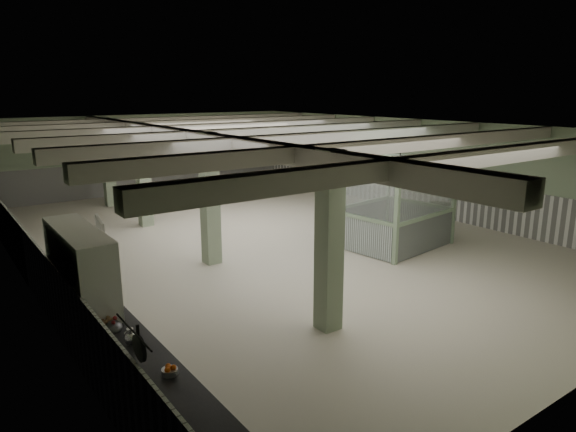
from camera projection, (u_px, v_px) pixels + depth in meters
floor at (267, 239)px, 16.51m from camera, size 20.00×20.00×0.00m
ceiling at (266, 126)px, 15.65m from camera, size 14.00×20.00×0.02m
wall_back at (149, 154)px, 23.97m from camera, size 14.00×0.02×3.60m
wall_left at (19, 215)px, 12.11m from camera, size 0.02×20.00×3.60m
wall_right at (416, 166)px, 20.05m from camera, size 0.02×20.00×3.60m
wainscot_left at (26, 257)px, 12.37m from camera, size 0.05×19.90×1.50m
wainscot_right at (414, 192)px, 20.29m from camera, size 0.05×19.90×1.50m
wainscot_back at (150, 176)px, 24.20m from camera, size 13.90×0.05×1.50m
girder at (191, 138)px, 14.29m from camera, size 0.45×19.90×0.40m
beam_a at (482, 157)px, 9.78m from camera, size 13.90×0.35×0.32m
beam_b at (386, 146)px, 11.75m from camera, size 13.90×0.35×0.32m
beam_c at (317, 138)px, 13.73m from camera, size 13.90×0.35×0.32m
beam_d at (266, 132)px, 15.70m from camera, size 13.90×0.35×0.32m
beam_e at (226, 128)px, 17.67m from camera, size 13.90×0.35×0.32m
beam_f at (194, 124)px, 19.64m from camera, size 13.90×0.35×0.32m
beam_g at (168, 121)px, 21.61m from camera, size 13.90×0.35×0.32m
column_a at (329, 242)px, 9.93m from camera, size 0.42×0.42×3.60m
column_b at (210, 199)px, 13.88m from camera, size 0.42×0.42×3.60m
column_c at (143, 175)px, 17.82m from camera, size 0.42×0.42×3.60m
column_d at (108, 162)px, 20.97m from camera, size 0.42×0.42×3.60m
hook_rail at (133, 331)px, 6.15m from camera, size 0.02×1.20×0.02m
pendant_front at (400, 160)px, 12.13m from camera, size 0.44×0.44×0.22m
pendant_mid at (271, 142)px, 16.46m from camera, size 0.44×0.44×0.22m
pendant_back at (201, 132)px, 20.41m from camera, size 0.44×0.44×0.22m
prep_counter at (153, 399)px, 7.17m from camera, size 0.84×4.82×0.91m
pitcher_near at (130, 337)px, 7.75m from camera, size 0.22×0.24×0.27m
pitcher_far at (104, 315)px, 8.50m from camera, size 0.20×0.23×0.29m
veg_colander at (109, 325)px, 8.24m from camera, size 0.57×0.57×0.19m
orange_bowl at (170, 372)px, 6.96m from camera, size 0.29×0.29×0.08m
skillet_near at (140, 349)px, 6.18m from camera, size 0.04×0.33×0.33m
skillet_far at (138, 347)px, 6.23m from camera, size 0.04×0.31×0.31m
walkin_cooler at (84, 287)px, 9.32m from camera, size 0.90×2.59×2.37m
guard_booth at (392, 189)px, 15.58m from camera, size 3.54×3.11×2.60m
filing_cabinet at (438, 220)px, 16.60m from camera, size 0.51×0.62×1.17m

